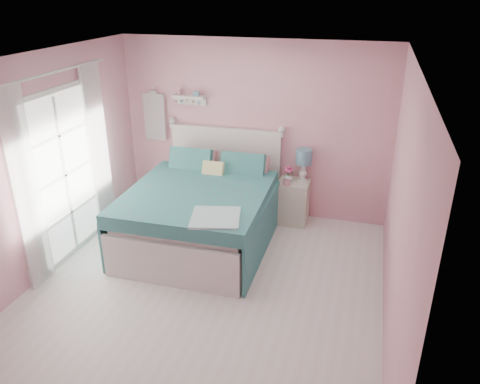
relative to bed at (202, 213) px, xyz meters
The scene contains 13 objects.
floor 1.27m from the bed, 69.44° to the right, with size 4.50×4.50×0.00m, color silver.
room_shell 1.66m from the bed, 69.44° to the right, with size 4.50×4.50×4.50m.
bed is the anchor object (origin of this frame).
nightstand 1.41m from the bed, 39.45° to the left, with size 0.45×0.44×0.64m.
table_lamp 1.65m from the bed, 39.55° to the left, with size 0.24×0.24×0.47m.
vase 1.38m from the bed, 41.75° to the left, with size 0.13×0.13×0.14m, color silver.
teacup 1.28m from the bed, 36.74° to the left, with size 0.10×0.10×0.08m, color #C98797.
roses 1.40m from the bed, 41.68° to the left, with size 0.14×0.11×0.12m.
wall_shelf 1.78m from the bed, 117.20° to the left, with size 0.50×0.15×0.25m.
hanging_dress 1.83m from the bed, 136.74° to the left, with size 0.34×0.03×0.72m, color white.
french_door 1.83m from the bed, 155.26° to the right, with size 0.04×1.32×2.16m.
curtain_near 2.23m from the bed, 135.82° to the right, with size 0.04×0.40×2.32m, color white.
curtain_far 1.68m from the bed, behind, with size 0.04×0.40×2.32m, color white.
Camera 1 is at (1.62, -4.22, 3.26)m, focal length 35.00 mm.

